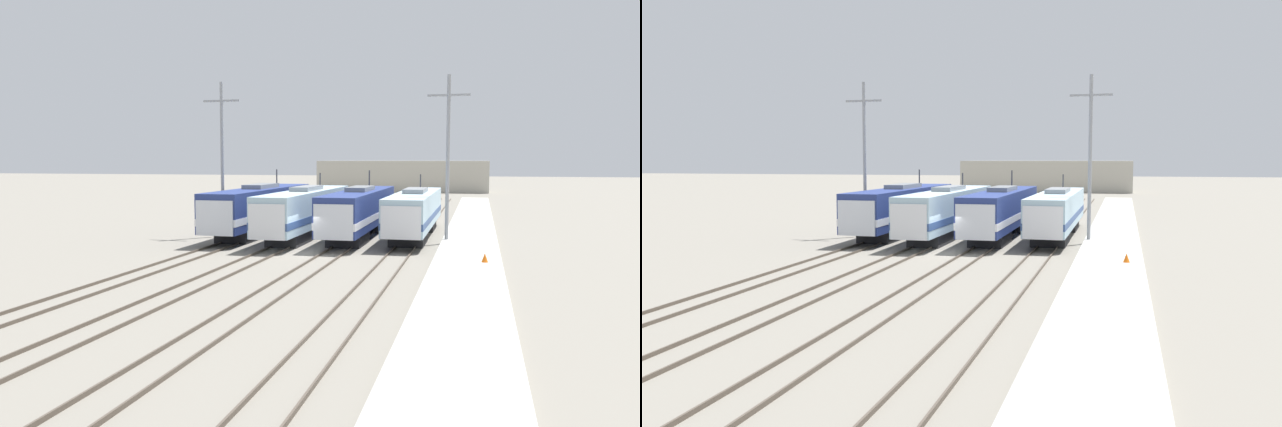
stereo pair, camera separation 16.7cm
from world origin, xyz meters
TOP-DOWN VIEW (x-y plane):
  - ground_plane at (0.00, 0.00)m, footprint 400.00×400.00m
  - rail_pair_far_left at (-6.47, 0.00)m, footprint 1.51×120.00m
  - rail_pair_center_left at (-2.16, 0.00)m, footprint 1.51×120.00m
  - rail_pair_center_right at (2.16, 0.00)m, footprint 1.51×120.00m
  - rail_pair_far_right at (6.47, 0.00)m, footprint 1.51×120.00m
  - locomotive_far_left at (-6.47, 8.92)m, footprint 3.08×19.47m
  - locomotive_center_left at (-2.16, 8.03)m, footprint 2.84×20.08m
  - locomotive_center_right at (2.16, 8.74)m, footprint 2.98×19.42m
  - locomotive_far_right at (6.47, 10.19)m, footprint 3.00×19.71m
  - catenary_tower_left at (-8.85, 6.82)m, footprint 3.12×0.27m
  - catenary_tower_right at (9.20, 6.82)m, footprint 3.12×0.27m
  - platform at (10.91, 0.00)m, footprint 4.00×120.00m
  - traffic_cone at (11.92, -3.33)m, footprint 0.39×0.39m
  - depot_building at (-3.24, 84.60)m, footprint 33.08×11.17m

SIDE VIEW (x-z plane):
  - ground_plane at x=0.00m, z-range 0.00..0.00m
  - rail_pair_far_left at x=-6.47m, z-range 0.00..0.15m
  - rail_pair_center_left at x=-2.16m, z-range 0.00..0.15m
  - rail_pair_center_right at x=2.16m, z-range 0.00..0.15m
  - rail_pair_far_right at x=6.47m, z-range 0.00..0.15m
  - platform at x=10.91m, z-range 0.00..0.33m
  - traffic_cone at x=11.92m, z-range 0.33..0.87m
  - locomotive_far_right at x=6.47m, z-range -0.46..4.55m
  - locomotive_center_right at x=2.16m, z-range -0.55..4.80m
  - locomotive_center_left at x=-2.16m, z-range -0.43..4.70m
  - locomotive_far_left at x=-6.47m, z-range -0.52..4.88m
  - depot_building at x=-3.24m, z-range 0.00..6.04m
  - catenary_tower_left at x=-8.85m, z-range 0.37..12.92m
  - catenary_tower_right at x=9.20m, z-range 0.37..12.92m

